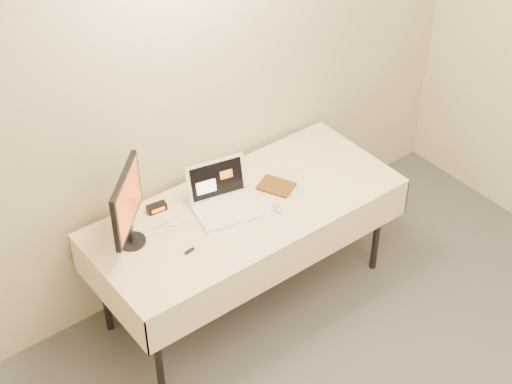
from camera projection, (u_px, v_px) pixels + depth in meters
back_wall at (197, 82)px, 4.42m from camera, size 4.00×0.10×2.70m
table at (246, 214)px, 4.56m from camera, size 1.86×0.81×0.74m
laptop at (223, 198)px, 4.49m from camera, size 0.42×0.39×0.25m
monitor at (127, 204)px, 4.11m from camera, size 0.34×0.34×0.46m
book at (271, 181)px, 4.54m from camera, size 0.14×0.08×0.20m
alarm_clock at (157, 208)px, 4.47m from camera, size 0.12×0.06×0.05m
clicker at (278, 208)px, 4.49m from camera, size 0.06×0.09×0.02m
paper_form at (291, 185)px, 4.68m from camera, size 0.15×0.26×0.00m
usb_dongle at (189, 251)px, 4.22m from camera, size 0.06×0.03×0.01m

